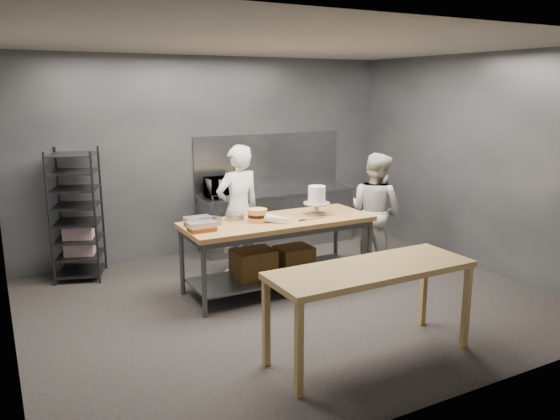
% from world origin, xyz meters
% --- Properties ---
extents(ground, '(6.00, 6.00, 0.00)m').
position_xyz_m(ground, '(0.00, 0.00, 0.00)').
color(ground, black).
rests_on(ground, ground).
extents(back_wall, '(6.00, 0.04, 3.00)m').
position_xyz_m(back_wall, '(0.00, 2.50, 1.50)').
color(back_wall, '#4C4F54').
rests_on(back_wall, ground).
extents(work_table, '(2.40, 0.90, 0.92)m').
position_xyz_m(work_table, '(0.04, 0.44, 0.57)').
color(work_table, olive).
rests_on(work_table, ground).
extents(near_counter, '(2.00, 0.70, 0.90)m').
position_xyz_m(near_counter, '(-0.00, -1.57, 0.81)').
color(near_counter, olive).
rests_on(near_counter, ground).
extents(back_counter, '(2.60, 0.60, 0.90)m').
position_xyz_m(back_counter, '(1.00, 2.18, 0.45)').
color(back_counter, slate).
rests_on(back_counter, ground).
extents(splashback_panel, '(2.60, 0.02, 0.90)m').
position_xyz_m(splashback_panel, '(1.00, 2.48, 1.35)').
color(splashback_panel, slate).
rests_on(splashback_panel, back_counter).
extents(speed_rack, '(0.78, 0.81, 1.75)m').
position_xyz_m(speed_rack, '(-2.08, 2.10, 0.86)').
color(speed_rack, black).
rests_on(speed_rack, ground).
extents(chef_behind, '(0.70, 0.50, 1.79)m').
position_xyz_m(chef_behind, '(-0.11, 1.24, 0.90)').
color(chef_behind, white).
rests_on(chef_behind, ground).
extents(chef_right, '(0.83, 0.95, 1.65)m').
position_xyz_m(chef_right, '(1.70, 0.56, 0.82)').
color(chef_right, beige).
rests_on(chef_right, ground).
extents(microwave, '(0.54, 0.37, 0.30)m').
position_xyz_m(microwave, '(0.07, 2.18, 1.05)').
color(microwave, black).
rests_on(microwave, back_counter).
extents(frosted_cake_stand, '(0.34, 0.34, 0.37)m').
position_xyz_m(frosted_cake_stand, '(0.64, 0.43, 1.15)').
color(frosted_cake_stand, '#AFA58C').
rests_on(frosted_cake_stand, work_table).
extents(layer_cake, '(0.24, 0.24, 0.16)m').
position_xyz_m(layer_cake, '(-0.21, 0.43, 1.00)').
color(layer_cake, gold).
rests_on(layer_cake, work_table).
extents(cake_pans, '(0.70, 0.35, 0.07)m').
position_xyz_m(cake_pans, '(-0.70, 0.62, 0.96)').
color(cake_pans, gray).
rests_on(cake_pans, work_table).
extents(piping_bag, '(0.35, 0.36, 0.12)m').
position_xyz_m(piping_bag, '(-0.02, 0.24, 0.98)').
color(piping_bag, silver).
rests_on(piping_bag, work_table).
extents(offset_spatula, '(0.36, 0.02, 0.02)m').
position_xyz_m(offset_spatula, '(0.39, 0.22, 0.93)').
color(offset_spatula, slate).
rests_on(offset_spatula, work_table).
extents(pastry_clamshells, '(0.36, 0.46, 0.11)m').
position_xyz_m(pastry_clamshells, '(-0.95, 0.45, 0.98)').
color(pastry_clamshells, '#94491D').
rests_on(pastry_clamshells, work_table).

